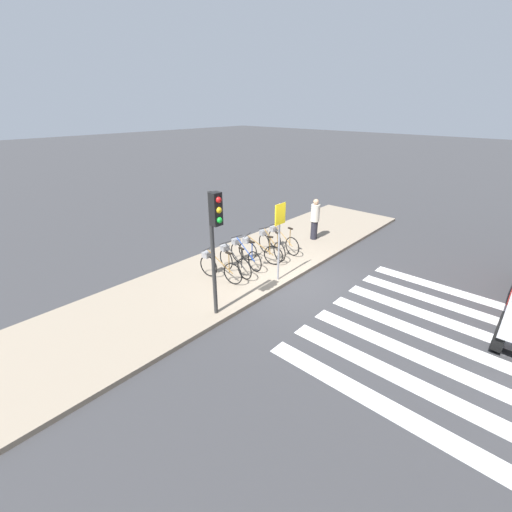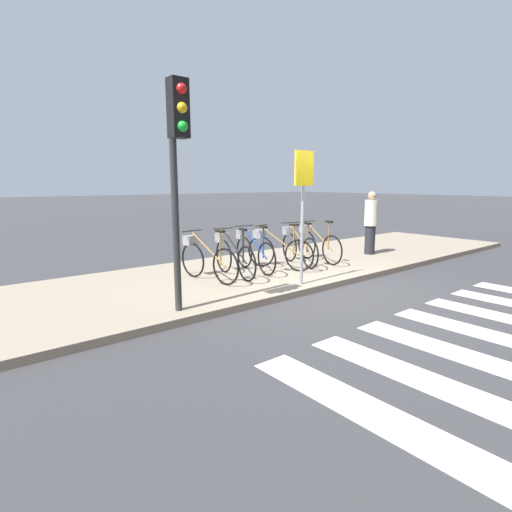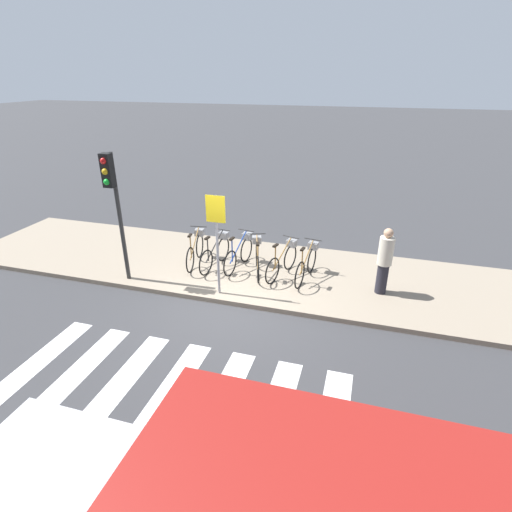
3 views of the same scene
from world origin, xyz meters
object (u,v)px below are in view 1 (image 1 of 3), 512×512
at_px(parked_bicycle_0, 218,266).
at_px(parked_bicycle_4, 270,244).
at_px(parked_bicycle_1, 233,260).
at_px(traffic_light, 215,230).
at_px(parked_bicycle_5, 281,239).
at_px(sign_post, 280,230).
at_px(parked_bicycle_3, 258,250).
at_px(parked_bicycle_2, 244,253).
at_px(pedestrian, 315,218).

distance_m(parked_bicycle_0, parked_bicycle_4, 2.43).
distance_m(parked_bicycle_1, traffic_light, 2.99).
height_order(parked_bicycle_5, sign_post, sign_post).
relative_size(parked_bicycle_3, traffic_light, 0.49).
distance_m(parked_bicycle_1, parked_bicycle_2, 0.63).
distance_m(parked_bicycle_2, parked_bicycle_4, 1.21).
relative_size(traffic_light, sign_post, 1.33).
bearing_deg(sign_post, parked_bicycle_3, 67.31).
bearing_deg(pedestrian, traffic_light, -169.21).
xyz_separation_m(parked_bicycle_3, sign_post, (-0.55, -1.32, 1.18)).
distance_m(parked_bicycle_0, parked_bicycle_3, 1.75).
height_order(parked_bicycle_2, parked_bicycle_5, same).
height_order(parked_bicycle_0, parked_bicycle_5, same).
height_order(parked_bicycle_0, parked_bicycle_3, same).
bearing_deg(parked_bicycle_0, traffic_light, -131.79).
height_order(pedestrian, traffic_light, traffic_light).
xyz_separation_m(parked_bicycle_2, traffic_light, (-2.51, -1.53, 1.84)).
bearing_deg(pedestrian, parked_bicycle_1, 176.83).
bearing_deg(parked_bicycle_3, sign_post, -112.69).
distance_m(parked_bicycle_4, sign_post, 2.18).
xyz_separation_m(parked_bicycle_0, parked_bicycle_3, (1.75, -0.06, 0.00)).
relative_size(pedestrian, traffic_light, 0.51).
relative_size(parked_bicycle_3, parked_bicycle_5, 0.97).
xyz_separation_m(parked_bicycle_4, parked_bicycle_5, (0.61, -0.02, 0.00)).
bearing_deg(parked_bicycle_2, parked_bicycle_0, -175.62).
height_order(parked_bicycle_3, parked_bicycle_5, same).
xyz_separation_m(parked_bicycle_5, traffic_light, (-4.33, -1.39, 1.84)).
relative_size(parked_bicycle_2, parked_bicycle_3, 1.04).
xyz_separation_m(parked_bicycle_0, traffic_light, (-1.28, -1.44, 1.84)).
relative_size(parked_bicycle_5, pedestrian, 0.99).
xyz_separation_m(parked_bicycle_4, sign_post, (-1.24, -1.35, 1.18)).
bearing_deg(parked_bicycle_2, parked_bicycle_3, -16.41).
relative_size(parked_bicycle_0, pedestrian, 0.99).
xyz_separation_m(parked_bicycle_0, parked_bicycle_4, (2.43, -0.03, 0.00)).
bearing_deg(parked_bicycle_2, parked_bicycle_4, -5.66).
bearing_deg(parked_bicycle_2, traffic_light, -148.66).
relative_size(parked_bicycle_1, parked_bicycle_2, 1.00).
height_order(parked_bicycle_3, traffic_light, traffic_light).
bearing_deg(parked_bicycle_5, traffic_light, -162.16).
height_order(parked_bicycle_4, traffic_light, traffic_light).
relative_size(parked_bicycle_5, sign_post, 0.67).
xyz_separation_m(parked_bicycle_0, parked_bicycle_2, (1.23, 0.09, 0.00)).
height_order(parked_bicycle_2, parked_bicycle_3, same).
distance_m(parked_bicycle_0, sign_post, 2.17).
xyz_separation_m(parked_bicycle_2, parked_bicycle_4, (1.20, -0.12, 0.00)).
distance_m(parked_bicycle_5, sign_post, 2.57).
height_order(parked_bicycle_1, parked_bicycle_4, same).
relative_size(parked_bicycle_0, sign_post, 0.67).
bearing_deg(parked_bicycle_3, parked_bicycle_1, 178.74).
relative_size(parked_bicycle_0, parked_bicycle_2, 1.00).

